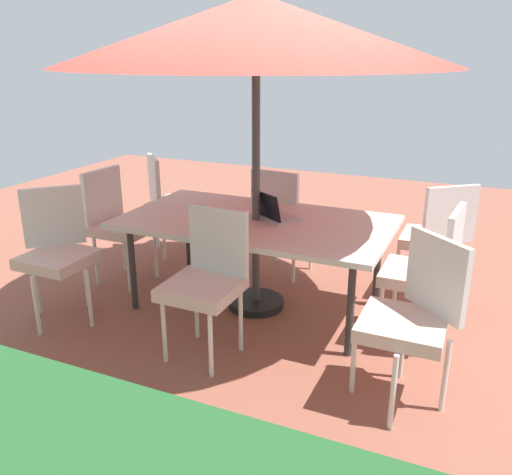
{
  "coord_description": "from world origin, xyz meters",
  "views": [
    {
      "loc": [
        -1.58,
        3.54,
        1.93
      ],
      "look_at": [
        0.0,
        0.0,
        0.58
      ],
      "focal_mm": 37.76,
      "sensor_mm": 36.0,
      "label": 1
    }
  ],
  "objects_px": {
    "dining_table": "(256,225)",
    "patio_umbrella": "(256,32)",
    "chair_north": "(207,276)",
    "laptop": "(274,213)",
    "chair_northeast": "(57,248)",
    "chair_northwest": "(412,313)",
    "chair_east": "(118,220)",
    "chair_west": "(427,268)",
    "cup": "(238,220)",
    "chair_southwest": "(437,234)",
    "chair_southeast": "(170,199)",
    "chair_south": "(282,216)"
  },
  "relations": [
    {
      "from": "dining_table",
      "to": "patio_umbrella",
      "type": "bearing_deg",
      "value": 0.0
    },
    {
      "from": "dining_table",
      "to": "chair_north",
      "type": "distance_m",
      "value": 0.76
    },
    {
      "from": "laptop",
      "to": "chair_northeast",
      "type": "bearing_deg",
      "value": 62.69
    },
    {
      "from": "chair_northwest",
      "to": "chair_east",
      "type": "relative_size",
      "value": 1.0
    },
    {
      "from": "chair_west",
      "to": "chair_northeast",
      "type": "height_order",
      "value": "same"
    },
    {
      "from": "cup",
      "to": "chair_southwest",
      "type": "bearing_deg",
      "value": -144.36
    },
    {
      "from": "chair_northeast",
      "to": "cup",
      "type": "xyz_separation_m",
      "value": [
        -1.23,
        -0.54,
        0.22
      ]
    },
    {
      "from": "chair_southwest",
      "to": "laptop",
      "type": "distance_m",
      "value": 1.32
    },
    {
      "from": "chair_southeast",
      "to": "cup",
      "type": "xyz_separation_m",
      "value": [
        -1.21,
        0.98,
        0.22
      ]
    },
    {
      "from": "chair_northwest",
      "to": "chair_west",
      "type": "distance_m",
      "value": 0.71
    },
    {
      "from": "chair_southeast",
      "to": "cup",
      "type": "height_order",
      "value": "chair_southeast"
    },
    {
      "from": "chair_northeast",
      "to": "chair_southeast",
      "type": "bearing_deg",
      "value": 45.1
    },
    {
      "from": "chair_southwest",
      "to": "cup",
      "type": "bearing_deg",
      "value": -2.86
    },
    {
      "from": "chair_west",
      "to": "cup",
      "type": "bearing_deg",
      "value": -77.39
    },
    {
      "from": "chair_south",
      "to": "cup",
      "type": "height_order",
      "value": "chair_south"
    },
    {
      "from": "dining_table",
      "to": "patio_umbrella",
      "type": "xyz_separation_m",
      "value": [
        0.0,
        0.0,
        1.37
      ]
    },
    {
      "from": "chair_northeast",
      "to": "chair_southwest",
      "type": "bearing_deg",
      "value": -14.28
    },
    {
      "from": "chair_west",
      "to": "chair_north",
      "type": "xyz_separation_m",
      "value": [
        1.28,
        0.72,
        0.0
      ]
    },
    {
      "from": "chair_southwest",
      "to": "chair_northeast",
      "type": "bearing_deg",
      "value": -8.33
    },
    {
      "from": "dining_table",
      "to": "chair_east",
      "type": "relative_size",
      "value": 2.06
    },
    {
      "from": "laptop",
      "to": "patio_umbrella",
      "type": "bearing_deg",
      "value": 64.9
    },
    {
      "from": "chair_north",
      "to": "chair_west",
      "type": "bearing_deg",
      "value": 34.48
    },
    {
      "from": "dining_table",
      "to": "chair_west",
      "type": "relative_size",
      "value": 2.06
    },
    {
      "from": "dining_table",
      "to": "laptop",
      "type": "bearing_deg",
      "value": -147.23
    },
    {
      "from": "patio_umbrella",
      "to": "chair_northwest",
      "type": "xyz_separation_m",
      "value": [
        -1.28,
        0.75,
        -1.5
      ]
    },
    {
      "from": "patio_umbrella",
      "to": "chair_northeast",
      "type": "relative_size",
      "value": 2.81
    },
    {
      "from": "chair_southeast",
      "to": "chair_south",
      "type": "xyz_separation_m",
      "value": [
        -1.21,
        0.09,
        0.0
      ]
    },
    {
      "from": "chair_northeast",
      "to": "chair_south",
      "type": "distance_m",
      "value": 1.88
    },
    {
      "from": "chair_northwest",
      "to": "laptop",
      "type": "relative_size",
      "value": 2.44
    },
    {
      "from": "patio_umbrella",
      "to": "chair_southwest",
      "type": "relative_size",
      "value": 2.81
    },
    {
      "from": "chair_southeast",
      "to": "chair_east",
      "type": "relative_size",
      "value": 1.0
    },
    {
      "from": "patio_umbrella",
      "to": "chair_west",
      "type": "bearing_deg",
      "value": 178.43
    },
    {
      "from": "chair_north",
      "to": "chair_northeast",
      "type": "xyz_separation_m",
      "value": [
        1.26,
        -0.01,
        0.0
      ]
    },
    {
      "from": "dining_table",
      "to": "chair_southeast",
      "type": "height_order",
      "value": "chair_southeast"
    },
    {
      "from": "chair_north",
      "to": "cup",
      "type": "xyz_separation_m",
      "value": [
        0.04,
        -0.54,
        0.22
      ]
    },
    {
      "from": "patio_umbrella",
      "to": "laptop",
      "type": "relative_size",
      "value": 6.87
    },
    {
      "from": "chair_northwest",
      "to": "chair_south",
      "type": "xyz_separation_m",
      "value": [
        1.34,
        -1.44,
        0.0
      ]
    },
    {
      "from": "laptop",
      "to": "cup",
      "type": "bearing_deg",
      "value": 92.31
    },
    {
      "from": "chair_northwest",
      "to": "chair_southeast",
      "type": "bearing_deg",
      "value": -169.89
    },
    {
      "from": "chair_southeast",
      "to": "chair_south",
      "type": "height_order",
      "value": "same"
    },
    {
      "from": "dining_table",
      "to": "chair_north",
      "type": "height_order",
      "value": "chair_north"
    },
    {
      "from": "chair_northeast",
      "to": "chair_southwest",
      "type": "height_order",
      "value": "same"
    },
    {
      "from": "chair_southwest",
      "to": "laptop",
      "type": "xyz_separation_m",
      "value": [
        1.13,
        0.65,
        0.22
      ]
    },
    {
      "from": "chair_northwest",
      "to": "chair_southwest",
      "type": "distance_m",
      "value": 1.47
    },
    {
      "from": "chair_southeast",
      "to": "chair_northeast",
      "type": "bearing_deg",
      "value": 135.31
    },
    {
      "from": "chair_northwest",
      "to": "laptop",
      "type": "xyz_separation_m",
      "value": [
        1.17,
        -0.82,
        0.22
      ]
    },
    {
      "from": "patio_umbrella",
      "to": "chair_east",
      "type": "bearing_deg",
      "value": -0.08
    },
    {
      "from": "chair_west",
      "to": "laptop",
      "type": "distance_m",
      "value": 1.18
    },
    {
      "from": "chair_north",
      "to": "chair_south",
      "type": "distance_m",
      "value": 1.44
    },
    {
      "from": "chair_southeast",
      "to": "chair_northwest",
      "type": "bearing_deg",
      "value": -165.11
    }
  ]
}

